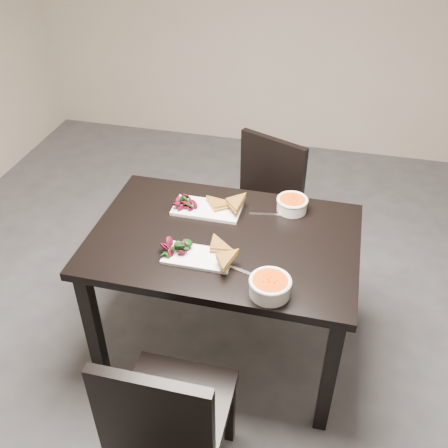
% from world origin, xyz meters
% --- Properties ---
extents(ground, '(5.00, 5.00, 0.00)m').
position_xyz_m(ground, '(0.00, 0.00, 0.00)').
color(ground, '#47474C').
rests_on(ground, ground).
extents(table, '(1.20, 0.80, 0.75)m').
position_xyz_m(table, '(-0.34, 0.14, 0.65)').
color(table, black).
rests_on(table, ground).
extents(chair_near, '(0.42, 0.42, 0.85)m').
position_xyz_m(chair_near, '(-0.38, -0.62, 0.48)').
color(chair_near, black).
rests_on(chair_near, ground).
extents(chair_far, '(0.55, 0.55, 0.85)m').
position_xyz_m(chair_far, '(-0.29, 0.83, 0.48)').
color(chair_far, black).
rests_on(chair_far, ground).
extents(plate_near, '(0.29, 0.15, 0.01)m').
position_xyz_m(plate_near, '(-0.42, -0.03, 0.76)').
color(plate_near, white).
rests_on(plate_near, table).
extents(sandwich_near, '(0.16, 0.12, 0.05)m').
position_xyz_m(sandwich_near, '(-0.35, -0.01, 0.79)').
color(sandwich_near, '#A76C23').
rests_on(sandwich_near, plate_near).
extents(salad_near, '(0.09, 0.08, 0.04)m').
position_xyz_m(salad_near, '(-0.52, -0.03, 0.78)').
color(salad_near, black).
rests_on(salad_near, plate_near).
extents(soup_bowl_near, '(0.17, 0.17, 0.07)m').
position_xyz_m(soup_bowl_near, '(-0.09, -0.17, 0.79)').
color(soup_bowl_near, white).
rests_on(soup_bowl_near, table).
extents(cutlery_near, '(0.18, 0.07, 0.00)m').
position_xyz_m(cutlery_near, '(-0.18, -0.07, 0.75)').
color(cutlery_near, silver).
rests_on(cutlery_near, table).
extents(plate_far, '(0.32, 0.16, 0.02)m').
position_xyz_m(plate_far, '(-0.47, 0.32, 0.76)').
color(plate_far, white).
rests_on(plate_far, table).
extents(sandwich_far, '(0.20, 0.19, 0.05)m').
position_xyz_m(sandwich_far, '(-0.41, 0.31, 0.79)').
color(sandwich_far, '#A76C23').
rests_on(sandwich_far, plate_far).
extents(salad_far, '(0.10, 0.09, 0.04)m').
position_xyz_m(salad_far, '(-0.57, 0.32, 0.79)').
color(salad_far, black).
rests_on(salad_far, plate_far).
extents(soup_bowl_far, '(0.15, 0.15, 0.07)m').
position_xyz_m(soup_bowl_far, '(-0.08, 0.42, 0.79)').
color(soup_bowl_far, white).
rests_on(soup_bowl_far, table).
extents(cutlery_far, '(0.18, 0.05, 0.00)m').
position_xyz_m(cutlery_far, '(-0.18, 0.36, 0.75)').
color(cutlery_far, silver).
rests_on(cutlery_far, table).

